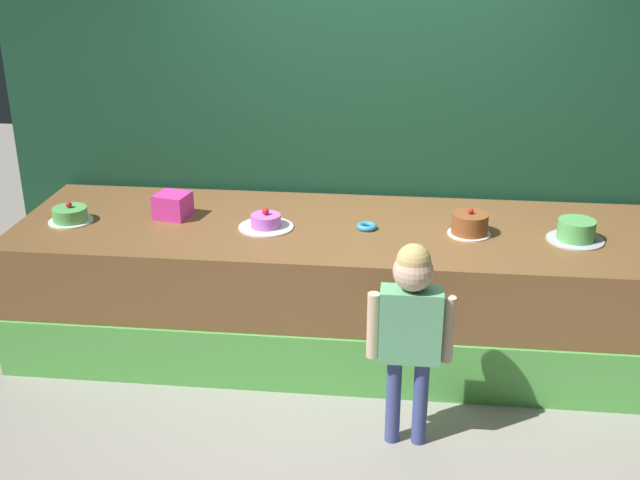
# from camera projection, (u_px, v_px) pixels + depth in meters

# --- Properties ---
(ground_plane) EXTENTS (12.00, 12.00, 0.00)m
(ground_plane) POSITION_uv_depth(u_px,v_px,m) (358.00, 395.00, 4.69)
(ground_plane) COLOR gray
(stage_platform) EXTENTS (4.40, 1.24, 0.83)m
(stage_platform) POSITION_uv_depth(u_px,v_px,m) (365.00, 288.00, 5.09)
(stage_platform) COLOR brown
(stage_platform) RESTS_ON ground_plane
(curtain_backdrop) EXTENTS (5.15, 0.08, 2.82)m
(curtain_backdrop) POSITION_uv_depth(u_px,v_px,m) (375.00, 110.00, 5.36)
(curtain_backdrop) COLOR #19472D
(curtain_backdrop) RESTS_ON ground_plane
(child_figure) EXTENTS (0.44, 0.20, 1.15)m
(child_figure) POSITION_uv_depth(u_px,v_px,m) (411.00, 319.00, 4.01)
(child_figure) COLOR #3F4C8C
(child_figure) RESTS_ON ground_plane
(pink_box) EXTENTS (0.24, 0.23, 0.16)m
(pink_box) POSITION_uv_depth(u_px,v_px,m) (173.00, 205.00, 5.07)
(pink_box) COLOR #E236A3
(pink_box) RESTS_ON stage_platform
(donut) EXTENTS (0.12, 0.12, 0.03)m
(donut) POSITION_uv_depth(u_px,v_px,m) (367.00, 226.00, 4.90)
(donut) COLOR #3399D8
(donut) RESTS_ON stage_platform
(cake_far_left) EXTENTS (0.28, 0.28, 0.13)m
(cake_far_left) POSITION_uv_depth(u_px,v_px,m) (70.00, 215.00, 5.00)
(cake_far_left) COLOR white
(cake_far_left) RESTS_ON stage_platform
(cake_left) EXTENTS (0.34, 0.34, 0.13)m
(cake_left) POSITION_uv_depth(u_px,v_px,m) (266.00, 222.00, 4.91)
(cake_left) COLOR silver
(cake_left) RESTS_ON stage_platform
(cake_center) EXTENTS (0.26, 0.26, 0.17)m
(cake_center) POSITION_uv_depth(u_px,v_px,m) (470.00, 224.00, 4.80)
(cake_center) COLOR white
(cake_center) RESTS_ON stage_platform
(cake_right) EXTENTS (0.34, 0.34, 0.13)m
(cake_right) POSITION_uv_depth(u_px,v_px,m) (576.00, 231.00, 4.71)
(cake_right) COLOR silver
(cake_right) RESTS_ON stage_platform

